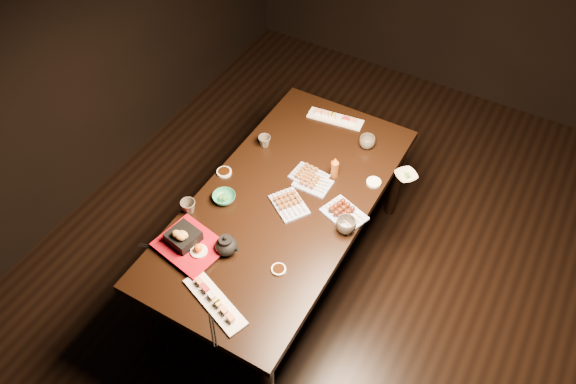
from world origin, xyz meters
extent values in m
plane|color=black|center=(0.00, 0.00, 0.00)|extent=(5.00, 5.00, 0.00)
cube|color=black|center=(-0.40, 0.07, 0.38)|extent=(1.36, 1.98, 0.75)
imported|color=#2C885E|center=(-0.69, -0.09, 0.77)|extent=(0.15, 0.15, 0.04)
imported|color=beige|center=(0.13, 0.57, 0.76)|extent=(0.17, 0.17, 0.03)
imported|color=#4A4439|center=(-0.81, -0.26, 0.79)|extent=(0.11, 0.11, 0.08)
imported|color=#4A4439|center=(-0.01, 0.05, 0.79)|extent=(0.14, 0.14, 0.08)
imported|color=#4A4439|center=(-0.72, 0.39, 0.79)|extent=(0.11, 0.11, 0.07)
imported|color=#4A4439|center=(-0.18, 0.69, 0.79)|extent=(0.13, 0.13, 0.08)
cylinder|color=brown|center=(-0.24, 0.38, 0.82)|extent=(0.06, 0.06, 0.14)
cylinder|color=white|center=(-0.81, 0.08, 0.76)|extent=(0.12, 0.12, 0.02)
cylinder|color=white|center=(-0.02, 0.44, 0.76)|extent=(0.10, 0.10, 0.01)
cylinder|color=white|center=(-0.19, -0.34, 0.76)|extent=(0.10, 0.10, 0.01)
cylinder|color=white|center=(-0.59, 0.80, 0.76)|extent=(0.11, 0.11, 0.01)
camera|label=1|loc=(0.63, -1.69, 3.13)|focal=35.00mm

